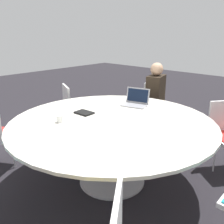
# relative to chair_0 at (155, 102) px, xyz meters

# --- Properties ---
(ground_plane) EXTENTS (16.00, 16.00, 0.00)m
(ground_plane) POSITION_rel_chair_0_xyz_m (1.68, 0.54, -0.51)
(ground_plane) COLOR black
(conference_table) EXTENTS (2.22, 2.22, 0.75)m
(conference_table) POSITION_rel_chair_0_xyz_m (1.68, 0.54, 0.14)
(conference_table) COLOR #B7B7BC
(conference_table) RESTS_ON ground_plane
(chair_0) EXTENTS (0.54, 0.52, 0.86)m
(chair_0) POSITION_rel_chair_0_xyz_m (0.00, 0.00, 0.00)
(chair_0) COLOR silver
(chair_0) RESTS_ON ground_plane
(chair_1) EXTENTS (0.57, 0.58, 0.86)m
(chair_1) POSITION_rel_chair_0_xyz_m (1.12, -0.81, 0.00)
(chair_1) COLOR silver
(chair_1) RESTS_ON ground_plane
(person_0) EXTENTS (0.41, 0.33, 1.21)m
(person_0) POSITION_rel_chair_0_xyz_m (0.21, 0.14, 0.19)
(person_0) COLOR #2D2319
(person_0) RESTS_ON ground_plane
(laptop) EXTENTS (0.32, 0.37, 0.21)m
(laptop) POSITION_rel_chair_0_xyz_m (1.02, 0.36, 0.29)
(laptop) COLOR #99999E
(laptop) RESTS_ON conference_table
(spiral_notebook) EXTENTS (0.16, 0.22, 0.02)m
(spiral_notebook) POSITION_rel_chair_0_xyz_m (1.73, 0.13, 0.24)
(spiral_notebook) COLOR black
(spiral_notebook) RESTS_ON conference_table
(coffee_cup) EXTENTS (0.08, 0.08, 0.08)m
(coffee_cup) POSITION_rel_chair_0_xyz_m (2.09, 0.16, 0.27)
(coffee_cup) COLOR white
(coffee_cup) RESTS_ON conference_table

